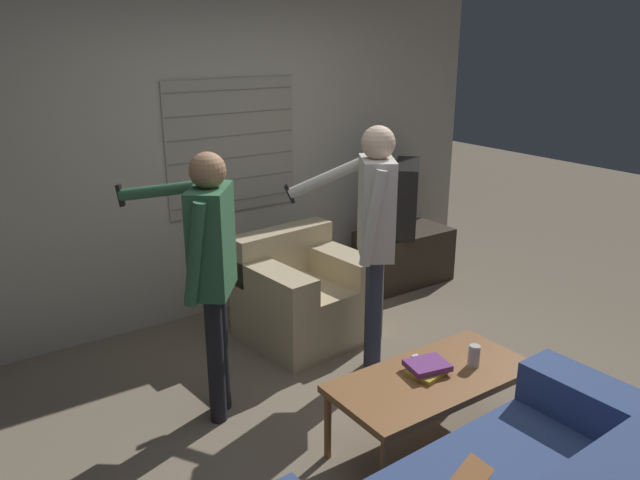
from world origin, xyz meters
The scene contains 12 objects.
ground_plane centered at (0.00, 0.00, 0.00)m, with size 16.00×16.00×0.00m, color #7F705B.
wall_back centered at (0.00, 2.03, 1.28)m, with size 5.20×0.08×2.55m.
armchair_beige centered at (0.25, 1.20, 0.33)m, with size 0.93×0.86×0.79m.
coffee_table centered at (0.10, -0.34, 0.40)m, with size 1.15×0.55×0.44m.
tv_stand centered at (1.63, 1.59, 0.25)m, with size 0.85×0.48×0.50m.
tv centered at (1.62, 1.60, 0.81)m, with size 0.62×0.64×0.62m.
person_left_standing centered at (-0.74, 0.61, 1.01)m, with size 0.55×0.76×1.61m.
person_right_standing centered at (0.34, 0.49, 1.06)m, with size 0.58×0.72×1.68m.
book_stack centered at (0.09, -0.30, 0.47)m, with size 0.26×0.23×0.06m.
soda_can centered at (0.36, -0.39, 0.50)m, with size 0.07×0.07×0.13m.
spare_remote centered at (0.14, -0.20, 0.45)m, with size 0.06×0.13×0.02m.
floor_fan centered at (0.88, 1.54, 0.21)m, with size 0.34×0.20×0.43m.
Camera 1 is at (-2.09, -2.45, 2.19)m, focal length 35.00 mm.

